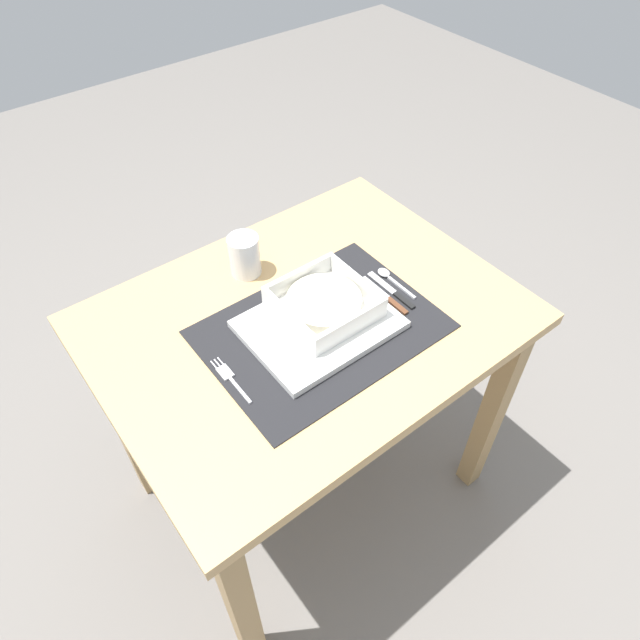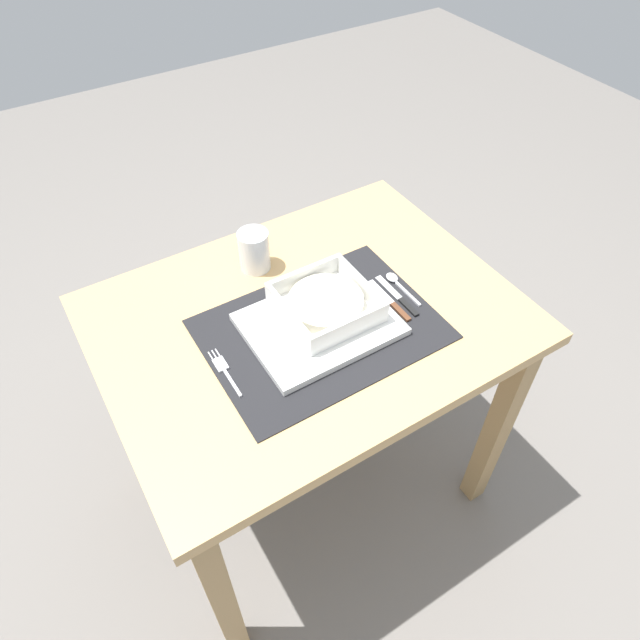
# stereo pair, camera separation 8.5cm
# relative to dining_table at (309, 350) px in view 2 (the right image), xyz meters

# --- Properties ---
(ground_plane) EXTENTS (6.00, 6.00, 0.00)m
(ground_plane) POSITION_rel_dining_table_xyz_m (0.00, 0.00, -0.61)
(ground_plane) COLOR slate
(dining_table) EXTENTS (0.88, 0.67, 0.73)m
(dining_table) POSITION_rel_dining_table_xyz_m (0.00, 0.00, 0.00)
(dining_table) COLOR tan
(dining_table) RESTS_ON ground
(placemat) EXTENTS (0.48, 0.35, 0.00)m
(placemat) POSITION_rel_dining_table_xyz_m (-0.00, -0.05, 0.12)
(placemat) COLOR black
(placemat) RESTS_ON dining_table
(serving_plate) EXTENTS (0.30, 0.23, 0.02)m
(serving_plate) POSITION_rel_dining_table_xyz_m (-0.00, -0.04, 0.13)
(serving_plate) COLOR white
(serving_plate) RESTS_ON placemat
(porridge_bowl) EXTENTS (0.19, 0.19, 0.05)m
(porridge_bowl) POSITION_rel_dining_table_xyz_m (0.03, -0.03, 0.16)
(porridge_bowl) COLOR white
(porridge_bowl) RESTS_ON serving_plate
(fork) EXTENTS (0.02, 0.13, 0.00)m
(fork) POSITION_rel_dining_table_xyz_m (-0.22, -0.05, 0.12)
(fork) COLOR silver
(fork) RESTS_ON placemat
(spoon) EXTENTS (0.02, 0.12, 0.01)m
(spoon) POSITION_rel_dining_table_xyz_m (0.22, -0.02, 0.13)
(spoon) COLOR silver
(spoon) RESTS_ON placemat
(butter_knife) EXTENTS (0.01, 0.14, 0.01)m
(butter_knife) POSITION_rel_dining_table_xyz_m (0.19, -0.07, 0.12)
(butter_knife) COLOR black
(butter_knife) RESTS_ON placemat
(bread_knife) EXTENTS (0.01, 0.14, 0.01)m
(bread_knife) POSITION_rel_dining_table_xyz_m (0.17, -0.07, 0.12)
(bread_knife) COLOR #59331E
(bread_knife) RESTS_ON placemat
(drinking_glass) EXTENTS (0.07, 0.07, 0.10)m
(drinking_glass) POSITION_rel_dining_table_xyz_m (-0.02, 0.20, 0.16)
(drinking_glass) COLOR white
(drinking_glass) RESTS_ON dining_table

